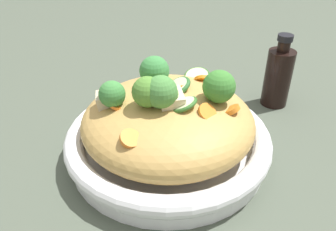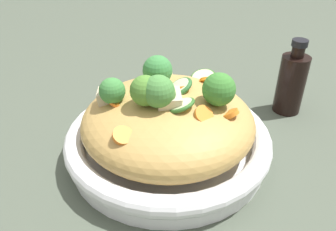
% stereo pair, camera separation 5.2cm
% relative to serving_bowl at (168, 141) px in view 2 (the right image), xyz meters
% --- Properties ---
extents(ground_plane, '(3.00, 3.00, 0.00)m').
position_rel_serving_bowl_xyz_m(ground_plane, '(0.00, 0.00, -0.03)').
color(ground_plane, '#485143').
extents(serving_bowl, '(0.32, 0.32, 0.05)m').
position_rel_serving_bowl_xyz_m(serving_bowl, '(0.00, 0.00, 0.00)').
color(serving_bowl, white).
rests_on(serving_bowl, ground_plane).
extents(noodle_heap, '(0.27, 0.27, 0.09)m').
position_rel_serving_bowl_xyz_m(noodle_heap, '(-0.00, 0.00, 0.04)').
color(noodle_heap, tan).
rests_on(noodle_heap, serving_bowl).
extents(broccoli_florets, '(0.13, 0.21, 0.07)m').
position_rel_serving_bowl_xyz_m(broccoli_florets, '(-0.01, 0.01, 0.10)').
color(broccoli_florets, '#A4C46E').
rests_on(broccoli_florets, serving_bowl).
extents(carrot_coins, '(0.17, 0.19, 0.03)m').
position_rel_serving_bowl_xyz_m(carrot_coins, '(-0.02, -0.02, 0.08)').
color(carrot_coins, orange).
rests_on(carrot_coins, serving_bowl).
extents(zucchini_slices, '(0.17, 0.11, 0.04)m').
position_rel_serving_bowl_xyz_m(zucchini_slices, '(0.03, -0.04, 0.08)').
color(zucchini_slices, beige).
rests_on(zucchini_slices, serving_bowl).
extents(chicken_chunks, '(0.16, 0.12, 0.04)m').
position_rel_serving_bowl_xyz_m(chicken_chunks, '(0.02, 0.03, 0.08)').
color(chicken_chunks, beige).
rests_on(chicken_chunks, serving_bowl).
extents(soy_sauce_bottle, '(0.05, 0.05, 0.15)m').
position_rel_serving_bowl_xyz_m(soy_sauce_bottle, '(0.12, -0.24, 0.04)').
color(soy_sauce_bottle, black).
rests_on(soy_sauce_bottle, ground_plane).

